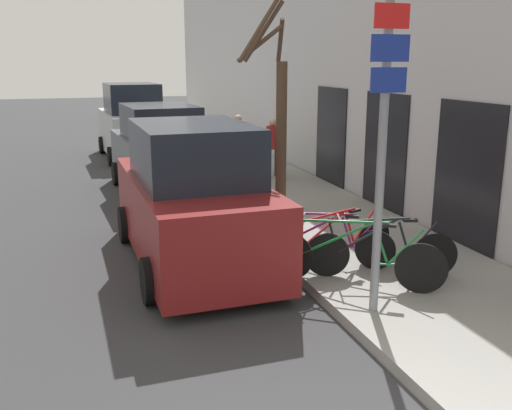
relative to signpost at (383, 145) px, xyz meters
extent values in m
plane|color=#333335|center=(-1.43, 8.06, -2.27)|extent=(80.00, 80.00, 0.00)
cube|color=gray|center=(1.17, 10.86, -2.20)|extent=(3.20, 32.00, 0.15)
cube|color=#BCBCC1|center=(2.92, 10.86, 0.98)|extent=(0.20, 32.00, 6.50)
cube|color=black|center=(2.80, 1.99, -0.90)|extent=(0.03, 1.68, 2.44)
cube|color=black|center=(2.80, 4.69, -0.90)|extent=(0.03, 1.68, 2.44)
cube|color=black|center=(2.80, 7.39, -0.90)|extent=(0.03, 1.68, 2.44)
cylinder|color=gray|center=(0.00, 0.01, -0.19)|extent=(0.11, 0.11, 3.86)
cube|color=red|center=(0.00, -0.05, 1.45)|extent=(0.44, 0.02, 0.27)
cube|color=navy|center=(0.00, -0.05, 1.10)|extent=(0.49, 0.02, 0.30)
cube|color=navy|center=(0.00, -0.05, 0.75)|extent=(0.46, 0.02, 0.29)
cylinder|color=black|center=(-0.66, 1.32, -1.76)|extent=(0.61, 0.42, 0.71)
cylinder|color=black|center=(0.87, 0.30, -1.76)|extent=(0.61, 0.42, 0.71)
cylinder|color=#197233|center=(-0.08, 0.94, -1.44)|extent=(0.88, 0.60, 0.58)
cylinder|color=#197233|center=(-0.01, 0.89, -1.19)|extent=(1.02, 0.69, 0.09)
cylinder|color=#197233|center=(0.41, 0.61, -1.46)|extent=(0.20, 0.15, 0.51)
cylinder|color=#197233|center=(0.60, 0.48, -1.74)|extent=(0.55, 0.38, 0.08)
cylinder|color=#197233|center=(0.68, 0.43, -1.49)|extent=(0.42, 0.29, 0.57)
cylinder|color=#197233|center=(-0.58, 1.27, -1.46)|extent=(0.20, 0.15, 0.61)
cube|color=black|center=(0.49, 0.56, -1.19)|extent=(0.21, 0.18, 0.04)
cylinder|color=#99999E|center=(-0.50, 1.21, -1.16)|extent=(0.26, 0.38, 0.02)
cylinder|color=black|center=(-0.08, 1.27, -1.79)|extent=(0.64, 0.24, 0.66)
cylinder|color=black|center=(1.41, 0.77, -1.79)|extent=(0.64, 0.24, 0.66)
cylinder|color=black|center=(0.48, 1.08, -1.49)|extent=(0.85, 0.31, 0.54)
cylinder|color=black|center=(0.56, 1.06, -1.26)|extent=(0.98, 0.36, 0.09)
cylinder|color=black|center=(0.97, 0.92, -1.51)|extent=(0.19, 0.09, 0.47)
cylinder|color=black|center=(1.15, 0.86, -1.77)|extent=(0.53, 0.20, 0.08)
cylinder|color=black|center=(1.23, 0.83, -1.54)|extent=(0.40, 0.16, 0.53)
cylinder|color=black|center=(0.00, 1.24, -1.51)|extent=(0.19, 0.09, 0.57)
cube|color=black|center=(1.04, 0.90, -1.26)|extent=(0.22, 0.14, 0.04)
cylinder|color=#99999E|center=(0.07, 1.22, -1.23)|extent=(0.16, 0.43, 0.02)
cylinder|color=black|center=(-0.78, 1.22, -1.79)|extent=(0.65, 0.22, 0.67)
cylinder|color=black|center=(0.95, 1.74, -1.79)|extent=(0.65, 0.22, 0.67)
cylinder|color=red|center=(-0.13, 1.42, -1.48)|extent=(0.98, 0.32, 0.55)
cylinder|color=red|center=(-0.04, 1.44, -1.25)|extent=(1.14, 0.37, 0.09)
cylinder|color=red|center=(0.43, 1.58, -1.50)|extent=(0.22, 0.10, 0.48)
cylinder|color=red|center=(0.65, 1.65, -1.76)|extent=(0.62, 0.21, 0.08)
cylinder|color=red|center=(0.74, 1.67, -1.53)|extent=(0.46, 0.16, 0.53)
cylinder|color=red|center=(-0.70, 1.25, -1.50)|extent=(0.21, 0.09, 0.58)
cube|color=black|center=(0.52, 1.61, -1.25)|extent=(0.21, 0.13, 0.04)
cylinder|color=#99999E|center=(-0.61, 1.27, -1.22)|extent=(0.15, 0.43, 0.02)
cylinder|color=black|center=(-0.47, 2.14, -1.81)|extent=(0.53, 0.37, 0.61)
cylinder|color=black|center=(0.74, 1.32, -1.81)|extent=(0.53, 0.37, 0.61)
cylinder|color=#8C1E72|center=(-0.02, 1.83, -1.53)|extent=(0.70, 0.49, 0.51)
cylinder|color=#8C1E72|center=(0.05, 1.79, -1.31)|extent=(0.81, 0.57, 0.08)
cylinder|color=#8C1E72|center=(0.38, 1.57, -1.55)|extent=(0.17, 0.13, 0.44)
cylinder|color=#8C1E72|center=(0.53, 1.46, -1.79)|extent=(0.44, 0.31, 0.07)
cylinder|color=#8C1E72|center=(0.59, 1.42, -1.57)|extent=(0.34, 0.24, 0.49)
cylinder|color=#8C1E72|center=(-0.41, 2.10, -1.55)|extent=(0.17, 0.13, 0.53)
cube|color=black|center=(0.44, 1.52, -1.32)|extent=(0.21, 0.18, 0.04)
cylinder|color=#99999E|center=(-0.35, 2.06, -1.29)|extent=(0.27, 0.38, 0.02)
cube|color=maroon|center=(-1.73, 2.89, -1.47)|extent=(1.97, 4.72, 1.24)
cube|color=black|center=(-1.73, 2.71, -0.41)|extent=(1.73, 2.47, 0.88)
cylinder|color=black|center=(-2.70, 4.32, -1.94)|extent=(0.24, 0.66, 0.66)
cylinder|color=black|center=(-0.84, 4.37, -1.94)|extent=(0.24, 0.66, 0.66)
cylinder|color=black|center=(-2.63, 1.42, -1.94)|extent=(0.24, 0.66, 0.66)
cylinder|color=black|center=(-0.77, 1.47, -1.94)|extent=(0.24, 0.66, 0.66)
cube|color=#51565B|center=(-1.49, 8.15, -1.49)|extent=(2.06, 4.52, 1.23)
cube|color=black|center=(-1.48, 7.98, -0.47)|extent=(1.74, 2.39, 0.81)
cylinder|color=black|center=(-2.46, 9.46, -1.97)|extent=(0.26, 0.62, 0.61)
cylinder|color=black|center=(-0.70, 9.58, -1.97)|extent=(0.26, 0.62, 0.61)
cylinder|color=black|center=(-2.28, 6.73, -1.97)|extent=(0.26, 0.62, 0.61)
cylinder|color=black|center=(-0.51, 6.85, -1.97)|extent=(0.26, 0.62, 0.61)
cube|color=#B2B7BC|center=(-1.57, 13.82, -1.41)|extent=(2.02, 4.41, 1.38)
cube|color=black|center=(-1.56, 13.65, -0.24)|extent=(1.74, 2.33, 0.95)
cylinder|color=black|center=(-2.54, 15.12, -1.97)|extent=(0.25, 0.61, 0.60)
cylinder|color=black|center=(-0.74, 15.21, -1.97)|extent=(0.25, 0.61, 0.60)
cylinder|color=black|center=(-2.40, 12.44, -1.97)|extent=(0.25, 0.61, 0.60)
cylinder|color=black|center=(-0.60, 12.53, -1.97)|extent=(0.25, 0.61, 0.60)
cylinder|color=#333338|center=(0.75, 9.35, -1.73)|extent=(0.15, 0.15, 0.79)
cylinder|color=#333338|center=(1.03, 9.38, -1.73)|extent=(0.15, 0.15, 0.79)
cylinder|color=brown|center=(0.89, 9.36, -1.02)|extent=(0.36, 0.36, 0.63)
sphere|color=tan|center=(0.89, 9.36, -0.60)|extent=(0.21, 0.21, 0.21)
cylinder|color=#1E2338|center=(1.50, 8.57, -1.74)|extent=(0.14, 0.14, 0.77)
cylinder|color=#1E2338|center=(1.77, 8.57, -1.74)|extent=(0.14, 0.14, 0.77)
cylinder|color=maroon|center=(1.63, 8.57, -1.05)|extent=(0.35, 0.35, 0.61)
sphere|color=tan|center=(1.63, 8.57, -0.64)|extent=(0.21, 0.21, 0.21)
cylinder|color=#4C3828|center=(0.07, 3.67, -0.58)|extent=(0.20, 0.20, 3.07)
cylinder|color=#4C3828|center=(-0.24, 3.75, 1.45)|extent=(0.71, 0.27, 1.04)
cylinder|color=#4C3828|center=(-0.34, 3.59, 1.54)|extent=(0.89, 0.25, 1.21)
cylinder|color=#4C3828|center=(0.11, 3.88, 1.31)|extent=(0.17, 0.51, 0.75)
cylinder|color=#4C3828|center=(-0.29, 3.79, 1.25)|extent=(0.80, 0.35, 0.66)
camera|label=1|loc=(-3.47, -5.94, 0.97)|focal=40.00mm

